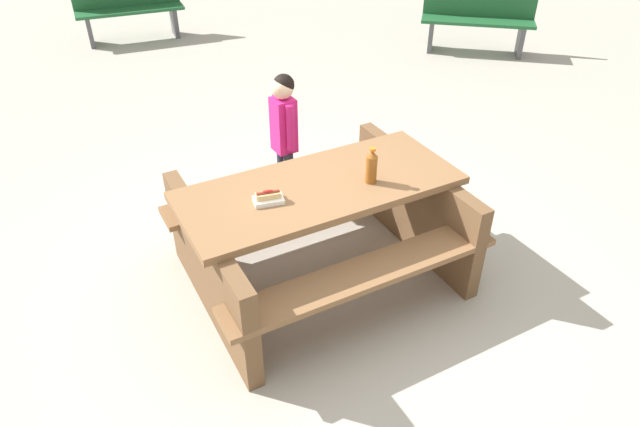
{
  "coord_description": "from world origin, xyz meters",
  "views": [
    {
      "loc": [
        1.37,
        2.73,
        2.63
      ],
      "look_at": [
        0.0,
        0.0,
        0.52
      ],
      "focal_mm": 31.75,
      "sensor_mm": 36.0,
      "label": 1
    }
  ],
  "objects_px": {
    "soda_bottle": "(371,167)",
    "hotdog_tray": "(268,198)",
    "park_bench_near": "(478,18)",
    "picnic_table": "(320,223)",
    "park_bench_mid": "(129,8)",
    "child_in_coat": "(284,125)"
  },
  "relations": [
    {
      "from": "picnic_table",
      "to": "hotdog_tray",
      "type": "bearing_deg",
      "value": 6.63
    },
    {
      "from": "picnic_table",
      "to": "hotdog_tray",
      "type": "distance_m",
      "value": 0.5
    },
    {
      "from": "picnic_table",
      "to": "park_bench_near",
      "type": "distance_m",
      "value": 5.25
    },
    {
      "from": "park_bench_near",
      "to": "soda_bottle",
      "type": "bearing_deg",
      "value": 42.26
    },
    {
      "from": "picnic_table",
      "to": "park_bench_mid",
      "type": "xyz_separation_m",
      "value": [
        0.06,
        -6.0,
        0.0
      ]
    },
    {
      "from": "soda_bottle",
      "to": "park_bench_mid",
      "type": "distance_m",
      "value": 6.14
    },
    {
      "from": "picnic_table",
      "to": "child_in_coat",
      "type": "xyz_separation_m",
      "value": [
        -0.16,
        -0.93,
        0.28
      ]
    },
    {
      "from": "child_in_coat",
      "to": "park_bench_near",
      "type": "distance_m",
      "value": 4.59
    },
    {
      "from": "child_in_coat",
      "to": "picnic_table",
      "type": "bearing_deg",
      "value": 80.32
    },
    {
      "from": "hotdog_tray",
      "to": "child_in_coat",
      "type": "height_order",
      "value": "child_in_coat"
    },
    {
      "from": "picnic_table",
      "to": "soda_bottle",
      "type": "bearing_deg",
      "value": 158.72
    },
    {
      "from": "child_in_coat",
      "to": "park_bench_mid",
      "type": "xyz_separation_m",
      "value": [
        0.22,
        -5.07,
        -0.27
      ]
    },
    {
      "from": "soda_bottle",
      "to": "child_in_coat",
      "type": "distance_m",
      "value": 1.07
    },
    {
      "from": "picnic_table",
      "to": "park_bench_near",
      "type": "relative_size",
      "value": 1.29
    },
    {
      "from": "park_bench_mid",
      "to": "park_bench_near",
      "type": "bearing_deg",
      "value": 146.95
    },
    {
      "from": "child_in_coat",
      "to": "park_bench_mid",
      "type": "relative_size",
      "value": 0.74
    },
    {
      "from": "park_bench_near",
      "to": "child_in_coat",
      "type": "bearing_deg",
      "value": 31.24
    },
    {
      "from": "picnic_table",
      "to": "hotdog_tray",
      "type": "relative_size",
      "value": 9.34
    },
    {
      "from": "picnic_table",
      "to": "park_bench_mid",
      "type": "height_order",
      "value": "park_bench_mid"
    },
    {
      "from": "soda_bottle",
      "to": "park_bench_near",
      "type": "relative_size",
      "value": 0.17
    },
    {
      "from": "hotdog_tray",
      "to": "child_in_coat",
      "type": "distance_m",
      "value": 1.11
    },
    {
      "from": "soda_bottle",
      "to": "hotdog_tray",
      "type": "distance_m",
      "value": 0.68
    }
  ]
}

